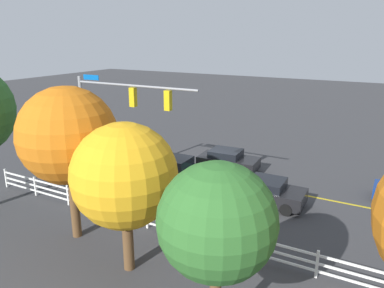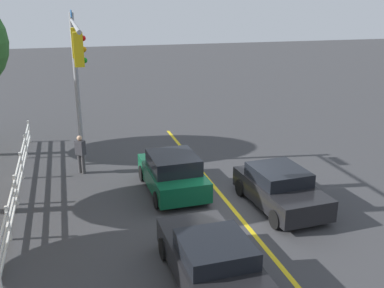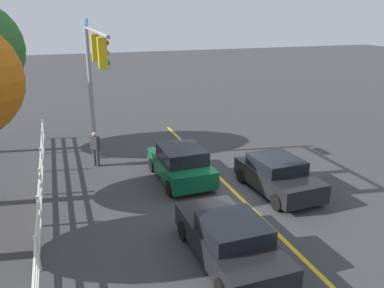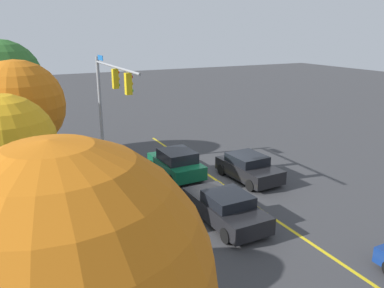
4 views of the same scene
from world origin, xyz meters
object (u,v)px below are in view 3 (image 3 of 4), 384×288
(car_2, at_px, (230,241))
(car_0, at_px, (181,164))
(pedestrian, at_px, (95,147))
(car_4, at_px, (278,175))

(car_2, bearing_deg, car_0, -4.90)
(car_0, height_order, pedestrian, pedestrian)
(car_4, bearing_deg, pedestrian, -131.22)
(car_2, height_order, car_4, car_4)
(car_4, height_order, pedestrian, pedestrian)
(pedestrian, bearing_deg, car_4, -84.41)
(car_4, xyz_separation_m, pedestrian, (5.29, 6.70, 0.23))
(car_0, relative_size, car_4, 0.99)
(car_2, distance_m, pedestrian, 9.50)
(car_2, bearing_deg, car_4, -46.37)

